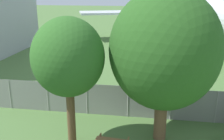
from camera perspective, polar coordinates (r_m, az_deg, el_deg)
perimeter_fence at (r=15.92m, az=3.50°, el=-6.87°), size 56.07×0.07×1.98m
airplane at (r=42.04m, az=17.28°, el=12.71°), size 34.09×43.31×14.38m
tree_near_hangar at (r=12.11m, az=-9.52°, el=2.63°), size 3.37×3.37×6.37m
tree_left_of_cabin at (r=12.63m, az=11.35°, el=4.25°), size 5.28×5.28×7.64m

